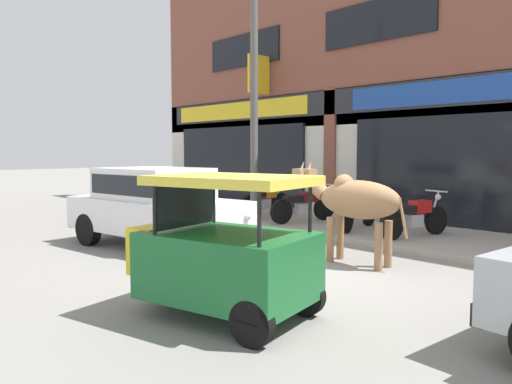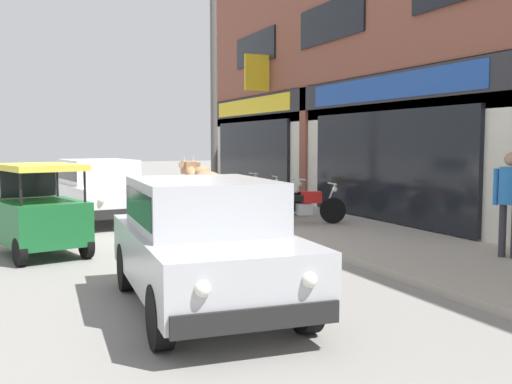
# 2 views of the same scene
# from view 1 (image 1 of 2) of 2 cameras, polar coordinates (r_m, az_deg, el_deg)

# --- Properties ---
(ground_plane) EXTENTS (90.00, 90.00, 0.00)m
(ground_plane) POSITION_cam_1_polar(r_m,az_deg,el_deg) (7.36, 6.63, -9.25)
(ground_plane) COLOR gray
(sidewalk) EXTENTS (19.00, 2.89, 0.12)m
(sidewalk) POSITION_cam_1_polar(r_m,az_deg,el_deg) (10.33, 20.03, -5.10)
(sidewalk) COLOR #A8A093
(sidewalk) RESTS_ON ground
(shop_building) EXTENTS (23.00, 1.40, 8.18)m
(shop_building) POSITION_cam_1_polar(r_m,az_deg,el_deg) (11.92, 24.45, 14.43)
(shop_building) COLOR brown
(shop_building) RESTS_ON ground
(cow) EXTENTS (2.15, 0.61, 1.61)m
(cow) POSITION_cam_1_polar(r_m,az_deg,el_deg) (7.94, 11.10, -0.91)
(cow) COLOR #936B47
(cow) RESTS_ON ground
(car_1) EXTENTS (3.76, 2.06, 1.46)m
(car_1) POSITION_cam_1_polar(r_m,az_deg,el_deg) (9.35, -11.35, -1.25)
(car_1) COLOR black
(car_1) RESTS_ON ground
(auto_rickshaw) EXTENTS (2.14, 1.55, 1.52)m
(auto_rickshaw) POSITION_cam_1_polar(r_m,az_deg,el_deg) (5.35, -3.86, -7.31)
(auto_rickshaw) COLOR black
(auto_rickshaw) RESTS_ON ground
(motorcycle_0) EXTENTS (0.52, 1.81, 0.88)m
(motorcycle_0) POSITION_cam_1_polar(r_m,az_deg,el_deg) (12.63, 1.01, -1.02)
(motorcycle_0) COLOR black
(motorcycle_0) RESTS_ON sidewalk
(motorcycle_1) EXTENTS (0.61, 1.80, 0.88)m
(motorcycle_1) POSITION_cam_1_polar(r_m,az_deg,el_deg) (11.65, 5.44, -1.53)
(motorcycle_1) COLOR black
(motorcycle_1) RESTS_ON sidewalk
(motorcycle_2) EXTENTS (0.66, 1.78, 0.88)m
(motorcycle_2) POSITION_cam_1_polar(r_m,az_deg,el_deg) (10.75, 11.59, -2.13)
(motorcycle_2) COLOR black
(motorcycle_2) RESTS_ON sidewalk
(motorcycle_3) EXTENTS (0.63, 1.80, 0.88)m
(motorcycle_3) POSITION_cam_1_polar(r_m,az_deg,el_deg) (10.05, 17.71, -2.74)
(motorcycle_3) COLOR black
(motorcycle_3) RESTS_ON sidewalk
(utility_pole) EXTENTS (0.18, 0.18, 5.66)m
(utility_pole) POSITION_cam_1_polar(r_m,az_deg,el_deg) (11.81, -0.23, 10.46)
(utility_pole) COLOR #595651
(utility_pole) RESTS_ON sidewalk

